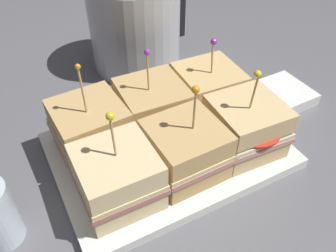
% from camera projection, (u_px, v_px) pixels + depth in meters
% --- Properties ---
extents(ground_plane, '(6.00, 6.00, 0.00)m').
position_uv_depth(ground_plane, '(168.00, 154.00, 0.61)').
color(ground_plane, slate).
extents(serving_platter, '(0.37, 0.27, 0.02)m').
position_uv_depth(serving_platter, '(168.00, 150.00, 0.61)').
color(serving_platter, white).
rests_on(serving_platter, ground_plane).
extents(sandwich_front_left, '(0.11, 0.11, 0.16)m').
position_uv_depth(sandwich_front_left, '(117.00, 177.00, 0.49)').
color(sandwich_front_left, beige).
rests_on(sandwich_front_left, serving_platter).
extents(sandwich_front_center, '(0.11, 0.11, 0.16)m').
position_uv_depth(sandwich_front_center, '(185.00, 150.00, 0.53)').
color(sandwich_front_center, tan).
rests_on(sandwich_front_center, serving_platter).
extents(sandwich_front_right, '(0.12, 0.12, 0.16)m').
position_uv_depth(sandwich_front_right, '(246.00, 126.00, 0.57)').
color(sandwich_front_right, '#DBB77A').
rests_on(sandwich_front_right, serving_platter).
extents(sandwich_back_left, '(0.12, 0.12, 0.17)m').
position_uv_depth(sandwich_back_left, '(91.00, 129.00, 0.57)').
color(sandwich_back_left, tan).
rests_on(sandwich_back_left, serving_platter).
extents(sandwich_back_center, '(0.12, 0.12, 0.16)m').
position_uv_depth(sandwich_back_center, '(153.00, 108.00, 0.61)').
color(sandwich_back_center, tan).
rests_on(sandwich_back_center, serving_platter).
extents(sandwich_back_right, '(0.12, 0.12, 0.15)m').
position_uv_depth(sandwich_back_right, '(208.00, 90.00, 0.65)').
color(sandwich_back_right, tan).
rests_on(sandwich_back_right, serving_platter).
extents(kettle_steel, '(0.22, 0.19, 0.22)m').
position_uv_depth(kettle_steel, '(135.00, 24.00, 0.76)').
color(kettle_steel, '#B7BABF').
rests_on(kettle_steel, ground_plane).
extents(napkin_stack, '(0.11, 0.11, 0.02)m').
position_uv_depth(napkin_stack, '(282.00, 94.00, 0.72)').
color(napkin_stack, white).
rests_on(napkin_stack, ground_plane).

